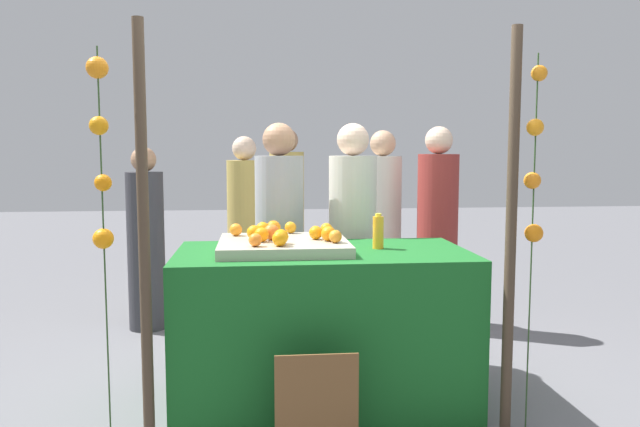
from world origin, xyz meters
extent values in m
plane|color=slate|center=(0.00, 0.00, 0.00)|extent=(24.00, 24.00, 0.00)
cube|color=#196023|center=(0.00, 0.00, 0.45)|extent=(1.68, 0.89, 0.90)
cube|color=#B2AD99|center=(-0.23, 0.03, 0.93)|extent=(0.74, 0.69, 0.06)
sphere|color=orange|center=(-0.28, 0.26, 1.00)|extent=(0.09, 0.09, 0.09)
sphere|color=orange|center=(-0.39, -0.20, 0.99)|extent=(0.07, 0.07, 0.07)
sphere|color=orange|center=(-0.25, -0.20, 1.00)|extent=(0.08, 0.08, 0.08)
sphere|color=orange|center=(0.05, 0.22, 0.99)|extent=(0.07, 0.07, 0.07)
sphere|color=orange|center=(-0.50, 0.24, 1.00)|extent=(0.08, 0.08, 0.08)
sphere|color=orange|center=(-0.04, 0.04, 1.00)|extent=(0.08, 0.08, 0.08)
sphere|color=orange|center=(-0.24, -0.13, 1.00)|extent=(0.08, 0.08, 0.08)
sphere|color=orange|center=(-0.17, 0.32, 0.99)|extent=(0.07, 0.07, 0.07)
sphere|color=orange|center=(-0.39, 0.07, 1.00)|extent=(0.08, 0.08, 0.08)
sphere|color=orange|center=(0.06, -0.11, 0.99)|extent=(0.07, 0.07, 0.07)
sphere|color=orange|center=(-0.29, 0.04, 1.00)|extent=(0.09, 0.09, 0.09)
sphere|color=orange|center=(0.03, -0.04, 1.00)|extent=(0.09, 0.09, 0.09)
sphere|color=orange|center=(-0.35, -0.03, 1.00)|extent=(0.08, 0.08, 0.08)
sphere|color=orange|center=(-0.34, 0.23, 1.00)|extent=(0.08, 0.08, 0.08)
cylinder|color=#F8A725|center=(0.33, 0.04, 0.99)|extent=(0.06, 0.06, 0.19)
cylinder|color=yellow|center=(0.33, 0.04, 1.10)|extent=(0.04, 0.04, 0.02)
cube|color=brown|center=(-0.10, -0.66, 0.25)|extent=(0.41, 0.01, 0.52)
cube|color=black|center=(-0.10, -0.65, 0.25)|extent=(0.38, 0.02, 0.49)
cylinder|color=#99999E|center=(-0.22, 0.72, 0.72)|extent=(0.33, 0.33, 1.44)
sphere|color=#A87A59|center=(-0.22, 0.72, 1.55)|extent=(0.22, 0.22, 0.22)
cylinder|color=beige|center=(0.29, 0.74, 0.72)|extent=(0.33, 0.33, 1.44)
sphere|color=beige|center=(0.29, 0.74, 1.55)|extent=(0.22, 0.22, 0.22)
cylinder|color=tan|center=(-0.08, 2.58, 0.73)|extent=(0.34, 0.34, 1.46)
sphere|color=#A87A59|center=(-0.08, 2.58, 1.57)|extent=(0.23, 0.23, 0.23)
cylinder|color=tan|center=(-0.49, 2.11, 0.69)|extent=(0.32, 0.32, 1.38)
sphere|color=beige|center=(-0.49, 2.11, 1.49)|extent=(0.22, 0.22, 0.22)
cylinder|color=#333338|center=(-1.29, 1.64, 0.65)|extent=(0.30, 0.30, 1.30)
sphere|color=#A87A59|center=(-1.29, 1.64, 1.40)|extent=(0.20, 0.20, 0.20)
cylinder|color=beige|center=(0.70, 1.74, 0.71)|extent=(0.33, 0.33, 1.42)
sphere|color=tan|center=(0.70, 1.74, 1.53)|extent=(0.22, 0.22, 0.22)
cylinder|color=maroon|center=(1.10, 1.43, 0.72)|extent=(0.33, 0.33, 1.44)
sphere|color=beige|center=(1.10, 1.43, 1.56)|extent=(0.23, 0.23, 0.23)
cylinder|color=#473828|center=(-0.92, -0.49, 1.05)|extent=(0.06, 0.06, 2.09)
cylinder|color=#473828|center=(0.92, -0.49, 1.05)|extent=(0.06, 0.06, 2.09)
cylinder|color=#2D4C23|center=(-1.11, -0.48, 0.98)|extent=(0.01, 0.01, 1.96)
sphere|color=orange|center=(-1.11, -0.48, 1.86)|extent=(0.10, 0.10, 0.10)
sphere|color=orange|center=(-1.11, -0.49, 1.59)|extent=(0.09, 0.09, 0.09)
sphere|color=orange|center=(-1.10, -0.49, 1.32)|extent=(0.08, 0.08, 0.08)
sphere|color=orange|center=(-1.11, -0.48, 1.05)|extent=(0.10, 0.10, 0.10)
cylinder|color=#2D4C23|center=(1.03, -0.49, 0.98)|extent=(0.01, 0.01, 1.96)
sphere|color=orange|center=(1.04, -0.49, 1.86)|extent=(0.08, 0.08, 0.08)
sphere|color=orange|center=(1.02, -0.50, 1.59)|extent=(0.09, 0.09, 0.09)
sphere|color=orange|center=(1.03, -0.48, 1.32)|extent=(0.09, 0.09, 0.09)
sphere|color=orange|center=(1.04, -0.50, 1.05)|extent=(0.09, 0.09, 0.09)
camera|label=1|loc=(-0.37, -3.52, 1.47)|focal=34.81mm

